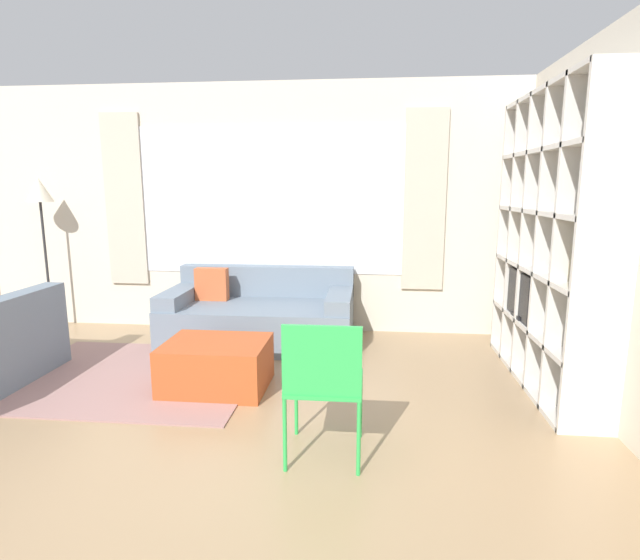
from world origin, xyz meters
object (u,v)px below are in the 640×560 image
object	(u,v)px
floor_lamp	(40,203)
couch_main	(260,316)
shelving_unit	(555,243)
ottoman	(217,365)
folding_chair	(324,378)

from	to	relation	value
floor_lamp	couch_main	bearing A→B (deg)	-5.36
shelving_unit	ottoman	world-z (taller)	shelving_unit
shelving_unit	couch_main	bearing A→B (deg)	162.40
ottoman	floor_lamp	world-z (taller)	floor_lamp
floor_lamp	folding_chair	bearing A→B (deg)	-36.41
ottoman	shelving_unit	bearing A→B (deg)	8.75
couch_main	folding_chair	distance (m)	2.42
shelving_unit	folding_chair	distance (m)	2.31
folding_chair	floor_lamp	bearing A→B (deg)	-36.41
ottoman	folding_chair	distance (m)	1.43
ottoman	floor_lamp	bearing A→B (deg)	148.48
couch_main	folding_chair	size ratio (longest dim) A/B	2.20
floor_lamp	folding_chair	world-z (taller)	floor_lamp
shelving_unit	couch_main	world-z (taller)	shelving_unit
couch_main	folding_chair	bearing A→B (deg)	-68.55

